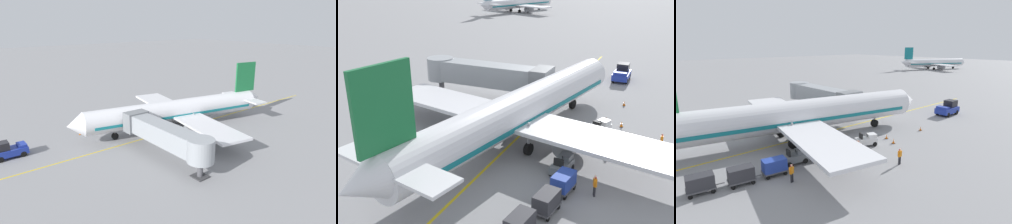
# 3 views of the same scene
# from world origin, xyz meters

# --- Properties ---
(ground_plane) EXTENTS (400.00, 400.00, 0.00)m
(ground_plane) POSITION_xyz_m (0.00, 0.00, 0.00)
(ground_plane) COLOR gray
(gate_lead_in_line) EXTENTS (0.24, 80.00, 0.01)m
(gate_lead_in_line) POSITION_xyz_m (0.00, 0.00, 0.00)
(gate_lead_in_line) COLOR gold
(gate_lead_in_line) RESTS_ON ground
(parked_airliner) EXTENTS (30.44, 37.15, 10.63)m
(parked_airliner) POSITION_xyz_m (0.39, -0.61, 3.19)
(parked_airliner) COLOR silver
(parked_airliner) RESTS_ON ground
(jet_bridge) EXTENTS (16.53, 3.50, 4.98)m
(jet_bridge) POSITION_xyz_m (-7.86, 8.68, 3.46)
(jet_bridge) COLOR #93999E
(jet_bridge) RESTS_ON ground
(pushback_tractor) EXTENTS (2.24, 4.41, 2.40)m
(pushback_tractor) POSITION_xyz_m (5.93, 25.28, 1.10)
(pushback_tractor) COLOR #1E339E
(pushback_tractor) RESTS_ON ground
(baggage_tug_lead) EXTENTS (2.01, 2.76, 1.62)m
(baggage_tug_lead) POSITION_xyz_m (7.25, 4.36, 0.71)
(baggage_tug_lead) COLOR silver
(baggage_tug_lead) RESTS_ON ground
(baggage_tug_trailing) EXTENTS (1.55, 2.63, 1.62)m
(baggage_tug_trailing) POSITION_xyz_m (6.04, -4.63, 0.71)
(baggage_tug_trailing) COLOR slate
(baggage_tug_trailing) RESTS_ON ground
(baggage_cart_front) EXTENTS (1.59, 2.97, 1.58)m
(baggage_cart_front) POSITION_xyz_m (6.99, -7.45, 0.95)
(baggage_cart_front) COLOR #4C4C51
(baggage_cart_front) RESTS_ON ground
(baggage_cart_second_in_train) EXTENTS (1.59, 2.97, 1.58)m
(baggage_cart_second_in_train) POSITION_xyz_m (6.69, -10.41, 0.95)
(baggage_cart_second_in_train) COLOR #4C4C51
(baggage_cart_second_in_train) RESTS_ON ground
(baggage_cart_third_in_train) EXTENTS (1.59, 2.97, 1.58)m
(baggage_cart_third_in_train) POSITION_xyz_m (5.99, -13.47, 0.95)
(baggage_cart_third_in_train) COLOR #4C4C51
(baggage_cart_third_in_train) RESTS_ON ground
(ground_crew_wing_walker) EXTENTS (0.42, 0.68, 1.69)m
(ground_crew_wing_walker) POSITION_xyz_m (8.65, 1.53, 0.95)
(ground_crew_wing_walker) COLOR #232328
(ground_crew_wing_walker) RESTS_ON ground
(ground_crew_loader) EXTENTS (0.37, 0.70, 1.69)m
(ground_crew_loader) POSITION_xyz_m (9.23, -6.96, 0.95)
(ground_crew_loader) COLOR #232328
(ground_crew_loader) RESTS_ON ground
(ground_crew_marshaller) EXTENTS (0.25, 0.73, 1.69)m
(ground_crew_marshaller) POSITION_xyz_m (13.08, 3.10, 0.95)
(ground_crew_marshaller) COLOR #232328
(ground_crew_marshaller) RESTS_ON ground
(safety_cone_nose_left) EXTENTS (0.36, 0.36, 0.59)m
(safety_cone_nose_left) POSITION_xyz_m (8.89, 7.30, 0.29)
(safety_cone_nose_left) COLOR black
(safety_cone_nose_left) RESTS_ON ground
(safety_cone_nose_right) EXTENTS (0.36, 0.36, 0.59)m
(safety_cone_nose_right) POSITION_xyz_m (7.18, 8.02, 0.29)
(safety_cone_nose_right) COLOR black
(safety_cone_nose_right) RESTS_ON ground
(safety_cone_wing_tip) EXTENTS (0.36, 0.36, 0.59)m
(safety_cone_wing_tip) POSITION_xyz_m (8.09, 14.17, 0.29)
(safety_cone_wing_tip) COLOR black
(safety_cone_wing_tip) RESTS_ON ground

